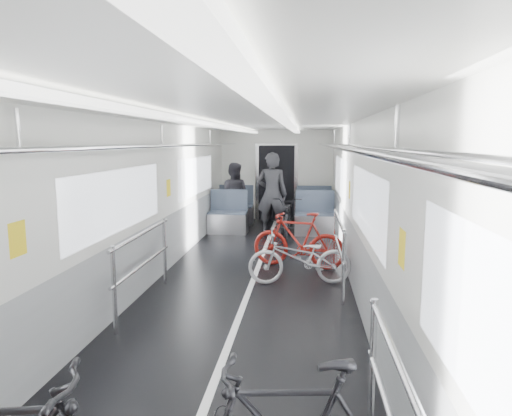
{
  "coord_description": "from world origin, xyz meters",
  "views": [
    {
      "loc": [
        0.77,
        -5.29,
        2.11
      ],
      "look_at": [
        0.0,
        1.84,
        1.06
      ],
      "focal_mm": 32.0,
      "sensor_mm": 36.0,
      "label": 1
    }
  ],
  "objects_px": {
    "bike_aisle": "(288,216)",
    "person_standing": "(272,194)",
    "bike_right_mid": "(300,258)",
    "person_seated": "(234,195)",
    "bike_right_far": "(299,240)"
  },
  "relations": [
    {
      "from": "bike_aisle",
      "to": "person_standing",
      "type": "relative_size",
      "value": 0.93
    },
    {
      "from": "bike_right_mid",
      "to": "person_standing",
      "type": "distance_m",
      "value": 3.59
    },
    {
      "from": "bike_right_mid",
      "to": "person_standing",
      "type": "relative_size",
      "value": 0.82
    },
    {
      "from": "bike_right_mid",
      "to": "person_seated",
      "type": "distance_m",
      "value": 4.73
    },
    {
      "from": "person_standing",
      "to": "person_seated",
      "type": "height_order",
      "value": "person_standing"
    },
    {
      "from": "person_seated",
      "to": "bike_right_far",
      "type": "bearing_deg",
      "value": 123.58
    },
    {
      "from": "bike_aisle",
      "to": "person_seated",
      "type": "xyz_separation_m",
      "value": [
        -1.38,
        0.92,
        0.34
      ]
    },
    {
      "from": "bike_aisle",
      "to": "person_standing",
      "type": "bearing_deg",
      "value": -179.71
    },
    {
      "from": "person_standing",
      "to": "bike_aisle",
      "type": "bearing_deg",
      "value": -177.4
    },
    {
      "from": "bike_right_far",
      "to": "person_seated",
      "type": "relative_size",
      "value": 0.99
    },
    {
      "from": "bike_aisle",
      "to": "person_seated",
      "type": "relative_size",
      "value": 1.09
    },
    {
      "from": "bike_right_far",
      "to": "bike_aisle",
      "type": "distance_m",
      "value": 2.59
    },
    {
      "from": "bike_right_mid",
      "to": "bike_aisle",
      "type": "relative_size",
      "value": 0.88
    },
    {
      "from": "person_standing",
      "to": "person_seated",
      "type": "distance_m",
      "value": 1.37
    },
    {
      "from": "bike_right_far",
      "to": "bike_aisle",
      "type": "xyz_separation_m",
      "value": [
        -0.27,
        2.57,
        -0.01
      ]
    }
  ]
}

